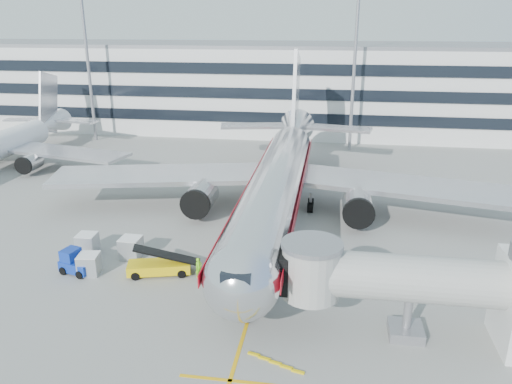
# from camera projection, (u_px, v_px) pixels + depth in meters

# --- Properties ---
(ground) EXTENTS (180.00, 180.00, 0.00)m
(ground) POSITION_uv_depth(u_px,v_px,m) (264.00, 267.00, 41.68)
(ground) COLOR gray
(ground) RESTS_ON ground
(lead_in_line) EXTENTS (0.25, 70.00, 0.01)m
(lead_in_line) POSITION_uv_depth(u_px,v_px,m) (277.00, 222.00, 51.02)
(lead_in_line) COLOR #E1A20B
(lead_in_line) RESTS_ON ground
(stop_bar) EXTENTS (6.00, 0.25, 0.01)m
(stop_bar) POSITION_uv_depth(u_px,v_px,m) (230.00, 381.00, 28.60)
(stop_bar) COLOR #E1A20B
(stop_bar) RESTS_ON ground
(main_jet) EXTENTS (50.95, 48.70, 16.06)m
(main_jet) POSITION_uv_depth(u_px,v_px,m) (279.00, 178.00, 51.24)
(main_jet) COLOR silver
(main_jet) RESTS_ON ground
(jet_bridge) EXTENTS (17.80, 4.50, 7.00)m
(jet_bridge) POSITION_uv_depth(u_px,v_px,m) (439.00, 285.00, 31.19)
(jet_bridge) COLOR silver
(jet_bridge) RESTS_ON ground
(terminal) EXTENTS (150.00, 24.25, 15.60)m
(terminal) POSITION_uv_depth(u_px,v_px,m) (306.00, 87.00, 93.26)
(terminal) COLOR silver
(terminal) RESTS_ON ground
(light_mast_west) EXTENTS (2.40, 1.20, 25.45)m
(light_mast_west) POSITION_uv_depth(u_px,v_px,m) (87.00, 51.00, 81.08)
(light_mast_west) COLOR gray
(light_mast_west) RESTS_ON ground
(light_mast_centre) EXTENTS (2.40, 1.20, 25.45)m
(light_mast_centre) POSITION_uv_depth(u_px,v_px,m) (355.00, 53.00, 74.90)
(light_mast_centre) COLOR gray
(light_mast_centre) RESTS_ON ground
(belt_loader) EXTENTS (5.41, 3.04, 2.53)m
(belt_loader) POSITION_uv_depth(u_px,v_px,m) (159.00, 266.00, 40.40)
(belt_loader) COLOR #D9B709
(belt_loader) RESTS_ON ground
(baggage_tug) EXTENTS (2.96, 2.27, 2.00)m
(baggage_tug) POSITION_uv_depth(u_px,v_px,m) (75.00, 263.00, 40.62)
(baggage_tug) COLOR navy
(baggage_tug) RESTS_ON ground
(cargo_container_left) EXTENTS (1.73, 1.73, 1.75)m
(cargo_container_left) POSITION_uv_depth(u_px,v_px,m) (87.00, 243.00, 44.14)
(cargo_container_left) COLOR #B1B4B8
(cargo_container_left) RESTS_ON ground
(cargo_container_right) EXTENTS (1.78, 1.78, 1.83)m
(cargo_container_right) POSITION_uv_depth(u_px,v_px,m) (131.00, 248.00, 43.19)
(cargo_container_right) COLOR #B1B4B8
(cargo_container_right) RESTS_ON ground
(cargo_container_front) EXTENTS (1.83, 1.83, 1.71)m
(cargo_container_front) POSITION_uv_depth(u_px,v_px,m) (89.00, 264.00, 40.39)
(cargo_container_front) COLOR #B1B4B8
(cargo_container_front) RESTS_ON ground
(ramp_worker) EXTENTS (0.70, 0.73, 1.68)m
(ramp_worker) POSITION_uv_depth(u_px,v_px,m) (199.00, 268.00, 39.84)
(ramp_worker) COLOR #79DD17
(ramp_worker) RESTS_ON ground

